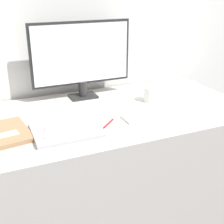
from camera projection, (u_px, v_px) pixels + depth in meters
wall_back at (71, 14)px, 1.81m from camera, size 3.60×0.05×2.40m
desk at (100, 173)px, 1.76m from camera, size 1.60×0.76×0.74m
monitor at (82, 57)px, 1.75m from camera, size 0.58×0.11×0.44m
keyboard at (153, 115)px, 1.58m from camera, size 0.32×0.10×0.01m
laptop at (66, 129)px, 1.41m from camera, size 0.30×0.25×0.02m
ereader at (62, 128)px, 1.39m from camera, size 0.19×0.22×0.01m
notebook at (4, 133)px, 1.38m from camera, size 0.24×0.29×0.02m
coffee_mug at (151, 94)px, 1.77m from camera, size 0.12×0.08×0.08m
pen at (107, 124)px, 1.48m from camera, size 0.11×0.10×0.01m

